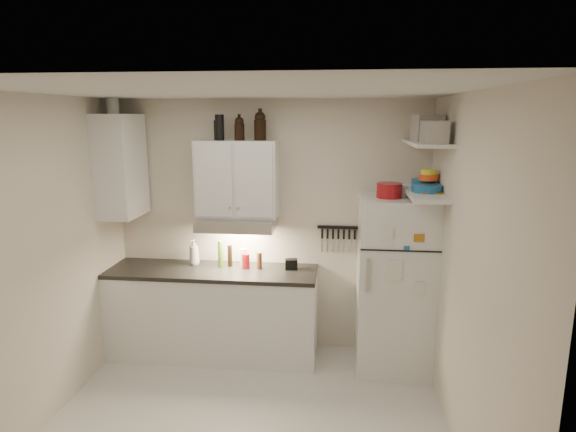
# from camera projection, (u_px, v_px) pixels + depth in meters

# --- Properties ---
(floor) EXTENTS (3.20, 3.00, 0.02)m
(floor) POSITION_uv_depth(u_px,v_px,m) (244.00, 432.00, 3.80)
(floor) COLOR silver
(floor) RESTS_ON ground
(ceiling) EXTENTS (3.20, 3.00, 0.02)m
(ceiling) POSITION_uv_depth(u_px,v_px,m) (237.00, 89.00, 3.26)
(ceiling) COLOR silver
(ceiling) RESTS_ON ground
(back_wall) EXTENTS (3.20, 0.02, 2.60)m
(back_wall) POSITION_uv_depth(u_px,v_px,m) (270.00, 227.00, 5.00)
(back_wall) COLOR beige
(back_wall) RESTS_ON ground
(left_wall) EXTENTS (0.02, 3.00, 2.60)m
(left_wall) POSITION_uv_depth(u_px,v_px,m) (35.00, 266.00, 3.70)
(left_wall) COLOR beige
(left_wall) RESTS_ON ground
(right_wall) EXTENTS (0.02, 3.00, 2.60)m
(right_wall) POSITION_uv_depth(u_px,v_px,m) (467.00, 282.00, 3.36)
(right_wall) COLOR beige
(right_wall) RESTS_ON ground
(base_cabinet) EXTENTS (2.10, 0.60, 0.88)m
(base_cabinet) POSITION_uv_depth(u_px,v_px,m) (214.00, 314.00, 4.93)
(base_cabinet) COLOR white
(base_cabinet) RESTS_ON floor
(countertop) EXTENTS (2.10, 0.62, 0.04)m
(countertop) POSITION_uv_depth(u_px,v_px,m) (212.00, 271.00, 4.83)
(countertop) COLOR black
(countertop) RESTS_ON base_cabinet
(upper_cabinet) EXTENTS (0.80, 0.33, 0.75)m
(upper_cabinet) POSITION_uv_depth(u_px,v_px,m) (237.00, 179.00, 4.75)
(upper_cabinet) COLOR white
(upper_cabinet) RESTS_ON back_wall
(side_cabinet) EXTENTS (0.33, 0.55, 1.00)m
(side_cabinet) POSITION_uv_depth(u_px,v_px,m) (121.00, 166.00, 4.71)
(side_cabinet) COLOR white
(side_cabinet) RESTS_ON left_wall
(range_hood) EXTENTS (0.76, 0.46, 0.12)m
(range_hood) POSITION_uv_depth(u_px,v_px,m) (237.00, 223.00, 4.78)
(range_hood) COLOR silver
(range_hood) RESTS_ON back_wall
(fridge) EXTENTS (0.70, 0.68, 1.70)m
(fridge) POSITION_uv_depth(u_px,v_px,m) (394.00, 284.00, 4.62)
(fridge) COLOR white
(fridge) RESTS_ON floor
(shelf_hi) EXTENTS (0.30, 0.95, 0.03)m
(shelf_hi) POSITION_uv_depth(u_px,v_px,m) (426.00, 143.00, 4.18)
(shelf_hi) COLOR white
(shelf_hi) RESTS_ON right_wall
(shelf_lo) EXTENTS (0.30, 0.95, 0.03)m
(shelf_lo) POSITION_uv_depth(u_px,v_px,m) (423.00, 193.00, 4.28)
(shelf_lo) COLOR white
(shelf_lo) RESTS_ON right_wall
(knife_strip) EXTENTS (0.42, 0.02, 0.03)m
(knife_strip) POSITION_uv_depth(u_px,v_px,m) (338.00, 227.00, 4.89)
(knife_strip) COLOR black
(knife_strip) RESTS_ON back_wall
(dutch_oven) EXTENTS (0.27, 0.27, 0.13)m
(dutch_oven) POSITION_uv_depth(u_px,v_px,m) (389.00, 190.00, 4.38)
(dutch_oven) COLOR maroon
(dutch_oven) RESTS_ON fridge
(book_stack) EXTENTS (0.23, 0.28, 0.09)m
(book_stack) POSITION_uv_depth(u_px,v_px,m) (430.00, 196.00, 4.24)
(book_stack) COLOR #AE6615
(book_stack) RESTS_ON fridge
(spice_jar) EXTENTS (0.07, 0.07, 0.11)m
(spice_jar) POSITION_uv_depth(u_px,v_px,m) (404.00, 191.00, 4.42)
(spice_jar) COLOR silver
(spice_jar) RESTS_ON fridge
(stock_pot) EXTENTS (0.29, 0.29, 0.19)m
(stock_pot) POSITION_uv_depth(u_px,v_px,m) (431.00, 130.00, 4.37)
(stock_pot) COLOR silver
(stock_pot) RESTS_ON shelf_hi
(tin_a) EXTENTS (0.26, 0.25, 0.23)m
(tin_a) POSITION_uv_depth(u_px,v_px,m) (427.00, 128.00, 4.13)
(tin_a) COLOR #AAAAAD
(tin_a) RESTS_ON shelf_hi
(tin_b) EXTENTS (0.21, 0.21, 0.18)m
(tin_b) POSITION_uv_depth(u_px,v_px,m) (434.00, 132.00, 3.84)
(tin_b) COLOR #AAAAAD
(tin_b) RESTS_ON shelf_hi
(bowl_teal) EXTENTS (0.22, 0.22, 0.09)m
(bowl_teal) POSITION_uv_depth(u_px,v_px,m) (423.00, 184.00, 4.44)
(bowl_teal) COLOR #1B6195
(bowl_teal) RESTS_ON shelf_lo
(bowl_orange) EXTENTS (0.18, 0.18, 0.05)m
(bowl_orange) POSITION_uv_depth(u_px,v_px,m) (428.00, 177.00, 4.34)
(bowl_orange) COLOR #F94C17
(bowl_orange) RESTS_ON bowl_teal
(bowl_yellow) EXTENTS (0.14, 0.14, 0.04)m
(bowl_yellow) POSITION_uv_depth(u_px,v_px,m) (429.00, 172.00, 4.33)
(bowl_yellow) COLOR yellow
(bowl_yellow) RESTS_ON bowl_orange
(plates) EXTENTS (0.33, 0.33, 0.07)m
(plates) POSITION_uv_depth(u_px,v_px,m) (427.00, 188.00, 4.23)
(plates) COLOR #1B6195
(plates) RESTS_ON shelf_lo
(growler_a) EXTENTS (0.12, 0.12, 0.23)m
(growler_a) POSITION_uv_depth(u_px,v_px,m) (239.00, 128.00, 4.63)
(growler_a) COLOR black
(growler_a) RESTS_ON upper_cabinet
(growler_b) EXTENTS (0.15, 0.15, 0.28)m
(growler_b) POSITION_uv_depth(u_px,v_px,m) (260.00, 126.00, 4.62)
(growler_b) COLOR black
(growler_b) RESTS_ON upper_cabinet
(thermos_a) EXTENTS (0.11, 0.11, 0.25)m
(thermos_a) POSITION_uv_depth(u_px,v_px,m) (220.00, 127.00, 4.62)
(thermos_a) COLOR black
(thermos_a) RESTS_ON upper_cabinet
(thermos_b) EXTENTS (0.08, 0.08, 0.19)m
(thermos_b) POSITION_uv_depth(u_px,v_px,m) (217.00, 130.00, 4.66)
(thermos_b) COLOR black
(thermos_b) RESTS_ON upper_cabinet
(side_jar) EXTENTS (0.13, 0.13, 0.15)m
(side_jar) POSITION_uv_depth(u_px,v_px,m) (113.00, 106.00, 4.57)
(side_jar) COLOR silver
(side_jar) RESTS_ON side_cabinet
(soap_bottle) EXTENTS (0.15, 0.15, 0.30)m
(soap_bottle) POSITION_uv_depth(u_px,v_px,m) (194.00, 250.00, 4.96)
(soap_bottle) COLOR white
(soap_bottle) RESTS_ON countertop
(pepper_mill) EXTENTS (0.07, 0.07, 0.17)m
(pepper_mill) POSITION_uv_depth(u_px,v_px,m) (259.00, 261.00, 4.83)
(pepper_mill) COLOR brown
(pepper_mill) RESTS_ON countertop
(oil_bottle) EXTENTS (0.06, 0.06, 0.27)m
(oil_bottle) POSITION_uv_depth(u_px,v_px,m) (221.00, 254.00, 4.88)
(oil_bottle) COLOR #4F711C
(oil_bottle) RESTS_ON countertop
(vinegar_bottle) EXTENTS (0.05, 0.05, 0.22)m
(vinegar_bottle) POSITION_uv_depth(u_px,v_px,m) (230.00, 256.00, 4.91)
(vinegar_bottle) COLOR black
(vinegar_bottle) RESTS_ON countertop
(clear_bottle) EXTENTS (0.07, 0.07, 0.19)m
(clear_bottle) POSITION_uv_depth(u_px,v_px,m) (243.00, 258.00, 4.88)
(clear_bottle) COLOR silver
(clear_bottle) RESTS_ON countertop
(red_jar) EXTENTS (0.09, 0.09, 0.15)m
(red_jar) POSITION_uv_depth(u_px,v_px,m) (246.00, 261.00, 4.85)
(red_jar) COLOR maroon
(red_jar) RESTS_ON countertop
(caddy) EXTENTS (0.13, 0.10, 0.10)m
(caddy) POSITION_uv_depth(u_px,v_px,m) (291.00, 264.00, 4.83)
(caddy) COLOR black
(caddy) RESTS_ON countertop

